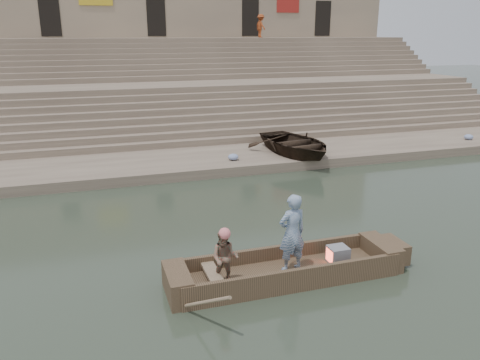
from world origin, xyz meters
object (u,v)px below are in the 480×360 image
beached_rowboat (295,143)px  standing_man (292,233)px  television (337,255)px  pedestrian (261,26)px  rowing_man (225,258)px  main_rowboat (286,274)px

beached_rowboat → standing_man: bearing=-122.7°
television → beached_rowboat: beached_rowboat is taller
standing_man → pedestrian: 26.56m
standing_man → beached_rowboat: 10.57m
rowing_man → television: rowing_man is taller
standing_man → television: size_ratio=4.05×
main_rowboat → rowing_man: (-1.52, -0.18, 0.74)m
television → pedestrian: size_ratio=0.28×
standing_man → pedestrian: (8.27, 24.76, 4.86)m
main_rowboat → rowing_man: 1.70m
rowing_man → main_rowboat: bearing=30.1°
main_rowboat → pedestrian: 26.80m
television → beached_rowboat: (3.18, 9.60, 0.45)m
rowing_man → beached_rowboat: size_ratio=0.28×
rowing_man → pedestrian: 27.32m
standing_man → beached_rowboat: size_ratio=0.41×
television → beached_rowboat: 10.12m
main_rowboat → television: size_ratio=10.87×
main_rowboat → beached_rowboat: beached_rowboat is taller
beached_rowboat → pedestrian: pedestrian is taller
beached_rowboat → television: bearing=-116.4°
beached_rowboat → pedestrian: size_ratio=2.79×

